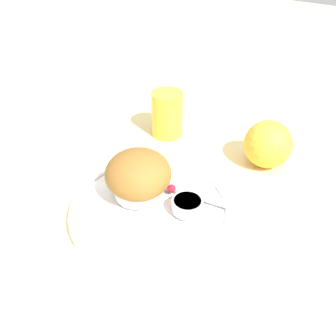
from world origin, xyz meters
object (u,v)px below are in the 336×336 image
object	(u,v)px
butter_knife	(178,189)
juice_glass	(167,114)
orange_fruit	(268,144)
muffin	(138,176)

from	to	relation	value
butter_knife	juice_glass	bearing A→B (deg)	121.28
orange_fruit	muffin	bearing A→B (deg)	-121.55
muffin	butter_knife	size ratio (longest dim) A/B	0.55
juice_glass	orange_fruit	bearing A→B (deg)	1.90
muffin	orange_fruit	size ratio (longest dim) A/B	1.19
orange_fruit	juice_glass	distance (m)	0.21
muffin	juice_glass	world-z (taller)	muffin
muffin	butter_knife	distance (m)	0.07
butter_knife	orange_fruit	bearing A→B (deg)	57.96
orange_fruit	juice_glass	xyz separation A→B (m)	(-0.21, -0.01, 0.00)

